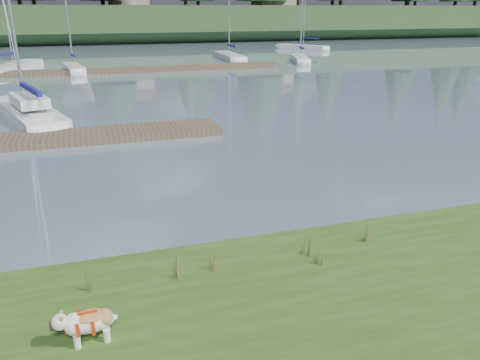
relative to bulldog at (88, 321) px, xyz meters
name	(u,v)px	position (x,y,z in m)	size (l,w,h in m)	color
ground	(102,73)	(1.26, 33.93, -0.68)	(200.00, 200.00, 0.00)	gray
ridge	(91,24)	(1.26, 76.93, 1.82)	(200.00, 20.00, 5.00)	#1E3419
bulldog	(88,321)	(0.00, 0.00, 0.00)	(0.89, 0.41, 0.53)	silver
sailboat_main	(26,108)	(-2.72, 18.17, -0.26)	(4.27, 8.92, 12.68)	silver
dock_near	(11,141)	(-2.74, 12.93, -0.53)	(16.00, 2.00, 0.30)	#4C3D2C
dock_far	(127,70)	(3.26, 33.93, -0.53)	(26.00, 2.20, 0.30)	#4C3D2C
sailboat_bg_1	(18,65)	(-5.40, 38.30, -0.36)	(4.35, 8.84, 12.94)	silver
sailboat_bg_2	(73,67)	(-0.95, 35.29, -0.35)	(2.02, 5.95, 9.02)	silver
sailboat_bg_3	(227,55)	(14.01, 41.64, -0.36)	(1.83, 8.32, 12.14)	silver
sailboat_bg_4	(299,58)	(19.86, 36.78, -0.35)	(2.99, 6.43, 9.53)	silver
sailboat_bg_5	(299,47)	(25.80, 50.15, -0.36)	(5.25, 7.34, 10.99)	silver
weed_0	(179,265)	(1.54, 1.26, -0.06)	(0.17, 0.14, 0.65)	#475B23
weed_1	(214,260)	(2.20, 1.36, -0.13)	(0.17, 0.14, 0.49)	#475B23
weed_2	(307,242)	(4.07, 1.38, -0.07)	(0.17, 0.14, 0.62)	#475B23
weed_3	(90,280)	(0.03, 1.28, -0.10)	(0.17, 0.14, 0.56)	#475B23
weed_4	(321,256)	(4.16, 0.96, -0.16)	(0.17, 0.14, 0.41)	#475B23
weed_5	(366,231)	(5.46, 1.50, -0.10)	(0.17, 0.14, 0.56)	#475B23
mud_lip	(157,265)	(1.26, 2.33, -0.61)	(60.00, 0.50, 0.14)	#33281C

